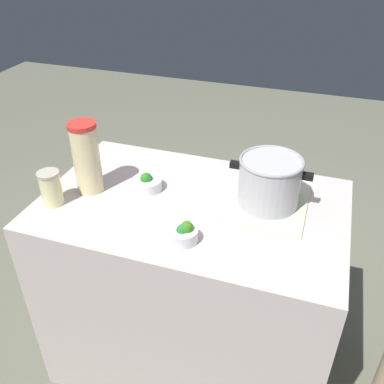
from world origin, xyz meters
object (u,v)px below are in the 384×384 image
(cooking_pot, at_px, (270,181))
(broccoli_bowl_center, at_px, (184,233))
(lemonade_pitcher, at_px, (86,158))
(mason_jar, at_px, (51,188))
(broccoli_bowl_front, at_px, (147,183))

(cooking_pot, height_order, broccoli_bowl_center, cooking_pot)
(lemonade_pitcher, distance_m, broccoli_bowl_center, 0.51)
(mason_jar, distance_m, broccoli_bowl_center, 0.56)
(cooking_pot, bearing_deg, broccoli_bowl_front, -174.30)
(mason_jar, bearing_deg, broccoli_bowl_center, -5.23)
(cooking_pot, xyz_separation_m, broccoli_bowl_front, (-0.48, -0.05, -0.08))
(cooking_pot, distance_m, broccoli_bowl_front, 0.49)
(lemonade_pitcher, bearing_deg, mason_jar, -122.59)
(cooking_pot, distance_m, broccoli_bowl_center, 0.39)
(broccoli_bowl_front, bearing_deg, mason_jar, -145.27)
(lemonade_pitcher, distance_m, mason_jar, 0.18)
(cooking_pot, height_order, mason_jar, cooking_pot)
(broccoli_bowl_front, bearing_deg, lemonade_pitcher, -160.93)
(mason_jar, relative_size, broccoli_bowl_center, 1.38)
(cooking_pot, height_order, broccoli_bowl_front, cooking_pot)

